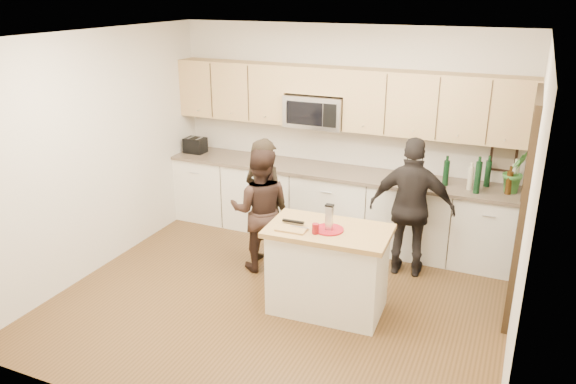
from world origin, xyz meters
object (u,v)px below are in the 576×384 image
at_px(woman_left, 265,203).
at_px(woman_right, 412,208).
at_px(toaster, 195,145).
at_px(woman_center, 260,210).
at_px(island, 328,269).

relative_size(woman_left, woman_right, 0.96).
xyz_separation_m(toaster, woman_right, (3.15, -0.54, -0.24)).
bearing_deg(toaster, woman_left, -32.09).
distance_m(woman_left, woman_center, 0.14).
relative_size(island, woman_right, 0.77).
bearing_deg(woman_right, toaster, -15.35).
height_order(toaster, woman_center, woman_center).
bearing_deg(woman_right, woman_left, 9.11).
bearing_deg(toaster, woman_right, -9.73).
xyz_separation_m(island, toaster, (-2.56, 1.65, 0.59)).
height_order(woman_left, woman_center, woman_left).
xyz_separation_m(toaster, woman_center, (1.55, -1.10, -0.32)).
bearing_deg(woman_left, woman_center, 107.53).
bearing_deg(toaster, woman_center, -35.44).
distance_m(island, woman_center, 1.19).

